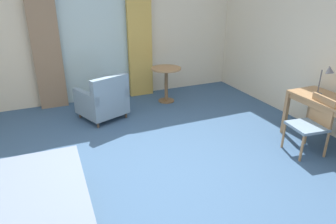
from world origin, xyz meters
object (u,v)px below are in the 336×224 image
at_px(desk_chair, 312,122).
at_px(desk_lamp, 327,74).
at_px(round_cafe_table, 166,77).
at_px(armchair_by_window, 103,101).

xyz_separation_m(desk_chair, desk_lamp, (0.37, 0.21, 0.61)).
relative_size(desk_chair, round_cafe_table, 1.17).
xyz_separation_m(desk_chair, round_cafe_table, (-1.09, 2.75, 0.05)).
relative_size(desk_chair, desk_lamp, 1.76).
bearing_deg(desk_lamp, desk_chair, -150.04).
bearing_deg(round_cafe_table, armchair_by_window, -165.33).
xyz_separation_m(desk_lamp, round_cafe_table, (-1.46, 2.54, -0.56)).
height_order(desk_lamp, round_cafe_table, desk_lamp).
height_order(desk_chair, desk_lamp, desk_lamp).
distance_m(armchair_by_window, round_cafe_table, 1.45).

